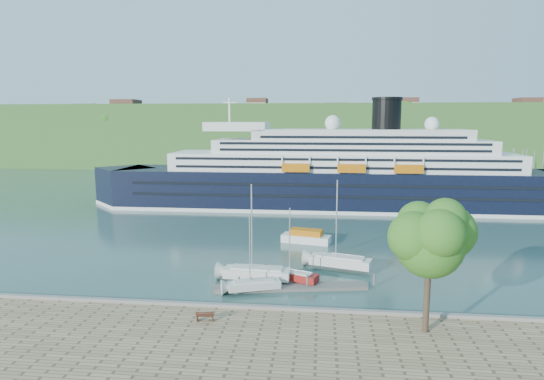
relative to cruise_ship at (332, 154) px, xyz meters
The scene contains 12 objects.
ground 56.12m from the cruise_ship, 97.20° to the right, with size 400.00×400.00×0.00m, color #2F544E.
far_hillside 90.73m from the cruise_ship, 94.36° to the left, with size 400.00×50.00×24.00m, color #315C25.
quay_coping 56.10m from the cruise_ship, 97.18° to the right, with size 220.00×0.50×0.30m, color slate.
cruise_ship is the anchor object (origin of this frame).
park_bench 59.81m from the cruise_ship, 101.59° to the right, with size 1.58×0.65×1.01m, color #4E2416, non-canonical shape.
promenade_tree 58.29m from the cruise_ship, 83.53° to the right, with size 7.25×7.25×12.00m, color #296119, non-canonical shape.
floating_pontoon 48.48m from the cruise_ship, 96.39° to the right, with size 16.64×2.03×0.37m, color slate, non-canonical shape.
sailboat_white_near 46.64m from the cruise_ship, 101.38° to the right, with size 8.26×2.29×10.67m, color silver, non-canonical shape.
sailboat_red 45.90m from the cruise_ship, 96.45° to the right, with size 6.32×1.76×8.16m, color maroon, non-canonical shape.
sailboat_white_far 40.46m from the cruise_ship, 89.50° to the right, with size 8.18×2.27×10.56m, color silver, non-canonical shape.
tender_launch 29.92m from the cruise_ship, 98.69° to the right, with size 7.26×2.48×2.01m, color #C7660B, non-canonical shape.
sailboat_extra 49.70m from the cruise_ship, 100.58° to the right, with size 6.16×1.71×7.95m, color silver, non-canonical shape.
Camera 1 is at (4.81, -39.35, 18.10)m, focal length 30.00 mm.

